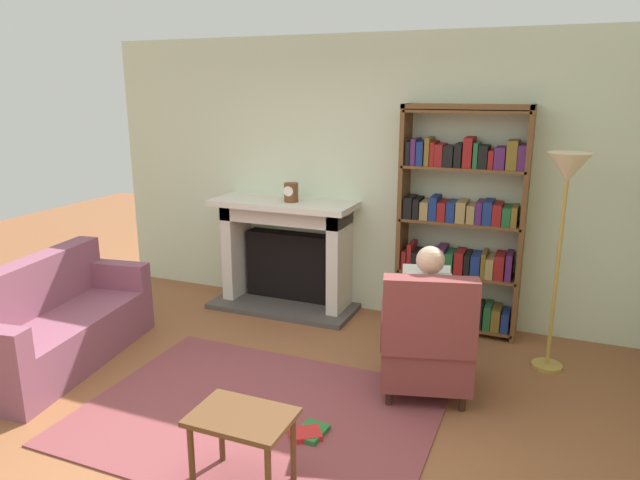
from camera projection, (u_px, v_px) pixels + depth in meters
ground at (235, 438)px, 3.75m from camera, size 14.00×14.00×0.00m
back_wall at (363, 177)px, 5.68m from camera, size 5.60×0.10×2.70m
area_rug at (257, 414)px, 4.01m from camera, size 2.40×1.80×0.01m
fireplace at (287, 250)px, 5.92m from camera, size 1.49×0.64×1.12m
mantel_clock at (291, 192)px, 5.63m from camera, size 0.14×0.14×0.19m
bookshelf at (460, 225)px, 5.21m from camera, size 1.11×0.32×2.07m
armchair_reading at (426, 342)px, 4.16m from camera, size 0.78×0.77×0.97m
seated_reader at (427, 311)px, 4.22m from camera, size 0.46×0.59×1.14m
sofa_floral at (54, 326)px, 4.72m from camera, size 0.96×1.79×0.85m
side_table at (242, 427)px, 3.19m from camera, size 0.56×0.39×0.46m
scattered_books at (275, 425)px, 3.84m from camera, size 0.84×0.30×0.03m
floor_lamp at (566, 188)px, 4.32m from camera, size 0.32×0.32×1.74m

